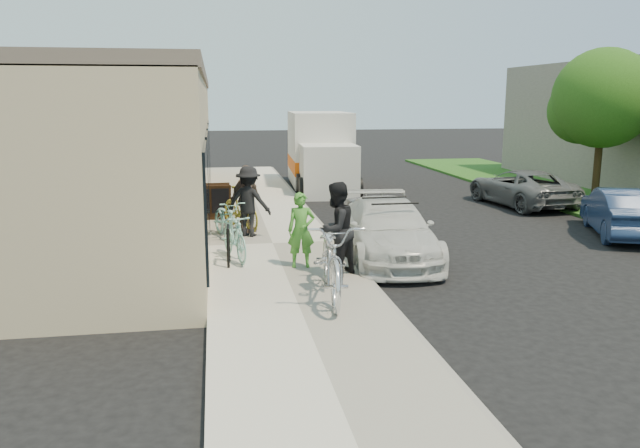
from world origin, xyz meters
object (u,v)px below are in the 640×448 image
sedan_white (388,230)px  far_car_gray (521,188)px  sedan_silver (367,216)px  bystander_b (246,199)px  cruiser_bike_a (234,236)px  median_tree (602,102)px  sandwich_board (220,201)px  cruiser_bike_b (227,219)px  bystander_a (249,201)px  moving_truck (321,155)px  man_standing (336,229)px  cruiser_bike_c (240,208)px  woman_rider (301,230)px  bike_rack (228,241)px  far_car_blue (622,212)px  tandem_bike (332,258)px

sedan_white → far_car_gray: 8.82m
sedan_silver → bystander_b: size_ratio=1.67×
cruiser_bike_a → median_tree: bearing=13.4°
sandwich_board → sedan_silver: bearing=-30.1°
cruiser_bike_b → bystander_a: 0.70m
moving_truck → bystander_a: size_ratio=3.55×
far_car_gray → bystander_b: bearing=14.9°
sedan_silver → man_standing: (-1.67, -4.23, 0.57)m
moving_truck → median_tree: (8.72, -5.10, 2.07)m
cruiser_bike_c → far_car_gray: bearing=-7.2°
woman_rider → bystander_b: (-0.93, 3.60, 0.10)m
far_car_gray → woman_rider: bearing=34.6°
sedan_silver → median_tree: bearing=18.4°
median_tree → bystander_a: size_ratio=2.93×
woman_rider → bike_rack: bearing=168.1°
cruiser_bike_c → bystander_a: size_ratio=1.07×
far_car_blue → woman_rider: woman_rider is taller
far_car_gray → cruiser_bike_c: size_ratio=2.35×
sedan_silver → bystander_b: 3.21m
sedan_silver → tandem_bike: 5.89m
sedan_silver → cruiser_bike_c: bearing=167.9°
woman_rider → cruiser_bike_a: 1.58m
tandem_bike → man_standing: size_ratio=1.43×
bike_rack → moving_truck: 12.59m
sandwich_board → bystander_b: size_ratio=0.58×
far_car_gray → cruiser_bike_a: far_car_gray is taller
moving_truck → bystander_b: bearing=-108.5°
median_tree → bystander_b: (-12.17, -3.65, -2.39)m
far_car_blue → far_car_gray: (-0.32, 4.84, -0.03)m
moving_truck → cruiser_bike_b: moving_truck is taller
man_standing → bystander_a: 4.11m
sedan_white → far_car_blue: size_ratio=1.20×
median_tree → bystander_a: (-12.12, -4.13, -2.38)m
far_car_blue → sandwich_board: bearing=3.9°
sedan_silver → bystander_b: bearing=173.9°
sedan_white → cruiser_bike_b: bearing=154.4°
bike_rack → woman_rider: woman_rider is taller
tandem_bike → cruiser_bike_a: tandem_bike is taller
sandwich_board → bystander_a: 2.49m
sedan_white → woman_rider: size_ratio=3.05×
bike_rack → cruiser_bike_b: size_ratio=0.45×
tandem_bike → bystander_a: size_ratio=1.50×
median_tree → cruiser_bike_a: 14.36m
cruiser_bike_a → cruiser_bike_b: bearing=79.5°
sedan_white → moving_truck: (0.45, 11.47, 0.67)m
bike_rack → man_standing: size_ratio=0.44×
far_car_blue → tandem_bike: (-8.47, -4.20, 0.20)m
bike_rack → far_car_blue: 10.33m
moving_truck → cruiser_bike_a: bearing=-105.5°
far_car_gray → cruiser_bike_b: bearing=17.0°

